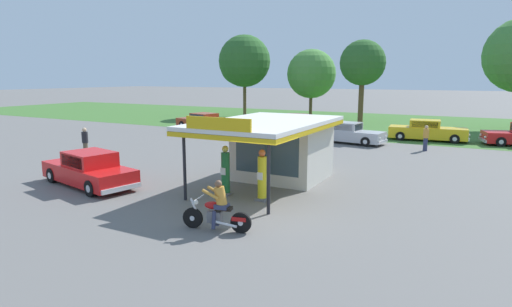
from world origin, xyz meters
The scene contains 16 objects.
ground_plane centered at (0.00, 0.00, 0.00)m, with size 300.00×300.00×0.00m, color slate.
grass_verge_strip centered at (0.00, 30.00, 0.00)m, with size 120.00×24.00×0.01m, color #3D6B2D.
service_station_kiosk centered at (-1.76, 4.35, 1.65)m, with size 4.42×7.33×3.25m.
gas_pump_nearside centered at (-2.57, 1.17, 0.90)m, with size 0.44×0.44×1.97m.
gas_pump_offside centered at (-0.95, 1.17, 0.89)m, with size 0.44×0.44×1.95m.
motorcycle_with_rider centered at (-0.67, -2.29, 0.65)m, with size 2.18×0.75×1.58m.
featured_classic_sedan centered at (-8.50, -0.39, 0.67)m, with size 5.40×2.82×1.49m.
parked_car_back_row_centre centered at (2.74, 20.36, 0.69)m, with size 5.66×2.23×1.52m.
parked_car_back_row_right centered at (-8.39, 21.04, 0.65)m, with size 5.06×2.42×1.43m.
parked_car_back_row_left centered at (-15.84, 18.31, 0.65)m, with size 5.67×3.08×1.43m.
parked_car_back_row_centre_left centered at (-2.21, 16.52, 0.67)m, with size 5.58×2.49×1.46m.
bystander_admiring_sedan centered at (-13.74, 3.81, 0.94)m, with size 0.34×0.34×1.76m.
bystander_chatting_near_pumps centered at (3.19, 15.61, 0.85)m, with size 0.34×0.34×1.62m.
tree_oak_far_left centered at (-18.90, 30.88, 6.28)m, with size 6.04×6.04×9.47m.
tree_oak_right centered at (-4.67, 30.07, 5.97)m, with size 4.51×4.51×8.27m.
tree_oak_centre centered at (-11.51, 33.88, 4.97)m, with size 5.62×5.62×7.78m.
Camera 1 is at (6.07, -12.38, 4.60)m, focal length 29.32 mm.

